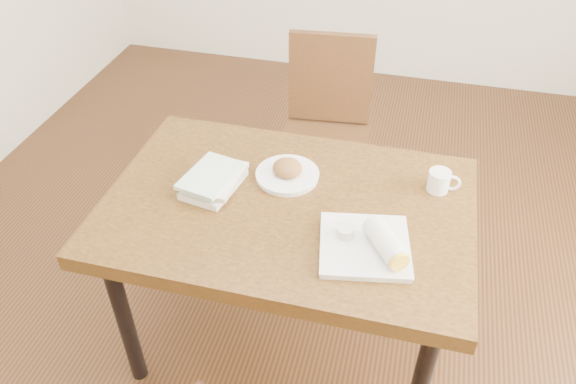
% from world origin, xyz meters
% --- Properties ---
extents(ground, '(4.00, 5.00, 0.01)m').
position_xyz_m(ground, '(0.00, 0.00, -0.01)').
color(ground, '#472814').
rests_on(ground, ground).
extents(table, '(1.27, 0.85, 0.75)m').
position_xyz_m(table, '(0.00, 0.00, 0.67)').
color(table, brown).
rests_on(table, ground).
extents(chair_far, '(0.46, 0.46, 0.95)m').
position_xyz_m(chair_far, '(-0.03, 0.86, 0.55)').
color(chair_far, '#4B2E15').
rests_on(chair_far, ground).
extents(plate_scone, '(0.23, 0.23, 0.07)m').
position_xyz_m(plate_scone, '(-0.04, 0.14, 0.77)').
color(plate_scone, white).
rests_on(plate_scone, table).
extents(coffee_mug, '(0.12, 0.08, 0.08)m').
position_xyz_m(coffee_mug, '(0.50, 0.20, 0.79)').
color(coffee_mug, white).
rests_on(coffee_mug, table).
extents(plate_burrito, '(0.32, 0.32, 0.09)m').
position_xyz_m(plate_burrito, '(0.31, -0.16, 0.78)').
color(plate_burrito, white).
rests_on(plate_burrito, table).
extents(book_stack, '(0.20, 0.26, 0.06)m').
position_xyz_m(book_stack, '(-0.28, 0.02, 0.78)').
color(book_stack, white).
rests_on(book_stack, table).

